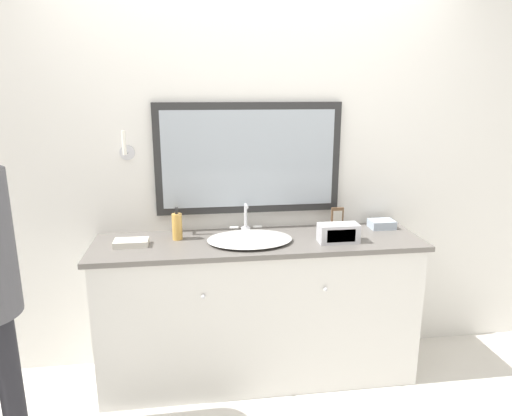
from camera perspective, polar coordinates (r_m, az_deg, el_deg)
name	(u,v)px	position (r m, az deg, el deg)	size (l,w,h in m)	color
ground_plane	(266,402)	(2.93, 1.20, -23.09)	(14.00, 14.00, 0.00)	silver
wall_back	(252,172)	(2.94, -0.46, 4.52)	(8.00, 0.18, 2.55)	white
vanity_counter	(259,309)	(2.92, 0.35, -12.54)	(1.97, 0.54, 0.91)	silver
sink_basin	(250,239)	(2.71, -0.80, -3.84)	(0.51, 0.42, 0.19)	white
soap_bottle	(177,226)	(2.78, -9.83, -2.25)	(0.06, 0.06, 0.20)	gold
appliance_box	(338,233)	(2.74, 10.27, -3.11)	(0.24, 0.11, 0.11)	#BCBCC1
picture_frame	(337,218)	(2.99, 10.12, -1.28)	(0.08, 0.01, 0.14)	brown
hand_towel_near_sink	(131,243)	(2.74, -15.33, -4.21)	(0.19, 0.12, 0.04)	silver
hand_towel_far_corner	(382,224)	(3.09, 15.44, -1.95)	(0.16, 0.12, 0.05)	#A8B7C6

